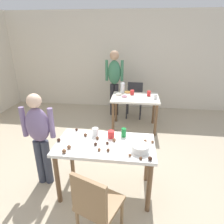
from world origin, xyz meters
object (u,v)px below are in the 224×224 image
person_adult_far (114,78)px  pitcher_far (123,88)px  chair_near_table (96,204)px  person_girl_near (39,134)px  dining_table_near (105,151)px  dining_table_far (135,102)px  soda_can (124,133)px  mixing_bowl (140,148)px  chair_far_table (135,98)px

person_adult_far → pitcher_far: person_adult_far is taller
chair_near_table → person_adult_far: person_adult_far is taller
person_girl_near → dining_table_near: bearing=-3.7°
dining_table_far → dining_table_near: bearing=-99.8°
person_girl_near → pitcher_far: person_girl_near is taller
soda_can → mixing_bowl: bearing=-56.6°
chair_far_table → person_adult_far: 0.73m
person_girl_near → mixing_bowl: size_ratio=6.52×
person_girl_near → soda_can: (1.12, 0.15, 0.01)m
chair_far_table → person_girl_near: 2.93m
soda_can → chair_near_table: bearing=-102.6°
dining_table_far → soda_can: (-0.13, -1.77, 0.18)m
dining_table_far → person_adult_far: size_ratio=0.61×
dining_table_near → soda_can: size_ratio=10.20×
person_girl_near → person_adult_far: 2.75m
chair_near_table → person_girl_near: person_girl_near is taller
mixing_bowl → pitcher_far: pitcher_far is taller
mixing_bowl → soda_can: soda_can is taller
chair_near_table → person_girl_near: 1.23m
dining_table_near → mixing_bowl: (0.44, -0.13, 0.15)m
person_adult_far → mixing_bowl: (0.64, -2.83, -0.21)m
chair_far_table → pitcher_far: (-0.28, -0.41, 0.37)m
chair_far_table → person_adult_far: size_ratio=0.53×
pitcher_far → chair_far_table: bearing=55.7°
dining_table_near → person_adult_far: bearing=94.2°
chair_far_table → chair_near_table: bearing=-95.2°
person_adult_far → chair_near_table: bearing=-86.4°
dining_table_near → chair_near_table: 0.72m
dining_table_far → chair_far_table: (-0.02, 0.73, -0.14)m
chair_near_table → person_girl_near: size_ratio=0.64×
dining_table_far → mixing_bowl: mixing_bowl is taller
mixing_bowl → person_adult_far: bearing=102.7°
dining_table_far → chair_near_table: bearing=-97.0°
chair_far_table → dining_table_near: bearing=-96.8°
chair_far_table → soda_can: 2.52m
chair_far_table → pitcher_far: pitcher_far is taller
dining_table_far → mixing_bowl: bearing=-87.5°
chair_near_table → chair_far_table: 3.43m
dining_table_far → person_girl_near: (-1.25, -1.92, 0.16)m
dining_table_far → soda_can: soda_can is taller
dining_table_near → pitcher_far: 2.30m
dining_table_near → pitcher_far: size_ratio=5.52×
person_girl_near → chair_far_table: bearing=65.2°
dining_table_near → person_adult_far: 2.74m
dining_table_far → chair_near_table: 2.71m
mixing_bowl → pitcher_far: bearing=99.3°
dining_table_near → soda_can: bearing=43.3°
dining_table_near → person_adult_far: size_ratio=0.75×
dining_table_near → chair_near_table: bearing=-88.8°
chair_near_table → chair_far_table: bearing=84.8°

